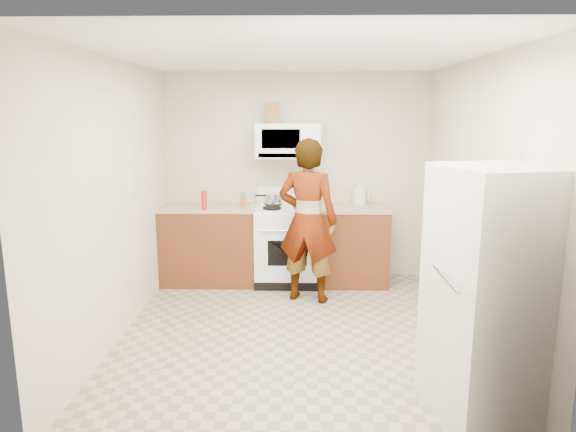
{
  "coord_description": "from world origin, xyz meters",
  "views": [
    {
      "loc": [
        0.02,
        -4.48,
        2.03
      ],
      "look_at": [
        -0.08,
        0.55,
        1.01
      ],
      "focal_mm": 32.0,
      "sensor_mm": 36.0,
      "label": 1
    }
  ],
  "objects_px": {
    "person": "(308,221)",
    "kettle": "(359,196)",
    "fridge": "(492,294)",
    "gas_range": "(288,243)",
    "saucepan": "(273,199)",
    "microwave": "(288,141)"
  },
  "relations": [
    {
      "from": "gas_range",
      "to": "kettle",
      "type": "relative_size",
      "value": 5.74
    },
    {
      "from": "person",
      "to": "saucepan",
      "type": "xyz_separation_m",
      "value": [
        -0.4,
        0.7,
        0.12
      ]
    },
    {
      "from": "fridge",
      "to": "gas_range",
      "type": "bearing_deg",
      "value": 103.98
    },
    {
      "from": "microwave",
      "to": "saucepan",
      "type": "height_order",
      "value": "microwave"
    },
    {
      "from": "person",
      "to": "microwave",
      "type": "bearing_deg",
      "value": -56.89
    },
    {
      "from": "saucepan",
      "to": "fridge",
      "type": "bearing_deg",
      "value": -60.77
    },
    {
      "from": "gas_range",
      "to": "fridge",
      "type": "bearing_deg",
      "value": -62.68
    },
    {
      "from": "microwave",
      "to": "fridge",
      "type": "height_order",
      "value": "microwave"
    },
    {
      "from": "person",
      "to": "kettle",
      "type": "xyz_separation_m",
      "value": [
        0.64,
        0.79,
        0.15
      ]
    },
    {
      "from": "gas_range",
      "to": "person",
      "type": "xyz_separation_m",
      "value": [
        0.23,
        -0.59,
        0.4
      ]
    },
    {
      "from": "microwave",
      "to": "gas_range",
      "type": "bearing_deg",
      "value": -90.0
    },
    {
      "from": "person",
      "to": "kettle",
      "type": "distance_m",
      "value": 1.03
    },
    {
      "from": "person",
      "to": "fridge",
      "type": "xyz_separation_m",
      "value": [
        1.18,
        -2.13,
        -0.04
      ]
    },
    {
      "from": "gas_range",
      "to": "kettle",
      "type": "distance_m",
      "value": 1.04
    },
    {
      "from": "microwave",
      "to": "person",
      "type": "height_order",
      "value": "microwave"
    },
    {
      "from": "gas_range",
      "to": "saucepan",
      "type": "xyz_separation_m",
      "value": [
        -0.18,
        0.11,
        0.52
      ]
    },
    {
      "from": "gas_range",
      "to": "person",
      "type": "relative_size",
      "value": 0.64
    },
    {
      "from": "person",
      "to": "fridge",
      "type": "distance_m",
      "value": 2.44
    },
    {
      "from": "gas_range",
      "to": "person",
      "type": "distance_m",
      "value": 0.75
    },
    {
      "from": "fridge",
      "to": "saucepan",
      "type": "xyz_separation_m",
      "value": [
        -1.59,
        2.84,
        0.16
      ]
    },
    {
      "from": "microwave",
      "to": "fridge",
      "type": "relative_size",
      "value": 0.45
    },
    {
      "from": "person",
      "to": "kettle",
      "type": "relative_size",
      "value": 8.99
    }
  ]
}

